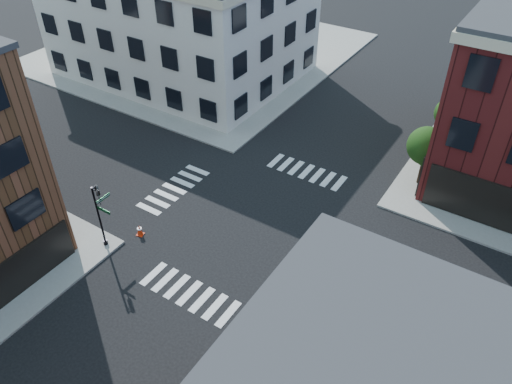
{
  "coord_description": "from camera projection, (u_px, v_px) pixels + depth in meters",
  "views": [
    {
      "loc": [
        13.28,
        -20.64,
        21.93
      ],
      "look_at": [
        -0.13,
        0.18,
        2.5
      ],
      "focal_mm": 35.0,
      "sensor_mm": 36.0,
      "label": 1
    }
  ],
  "objects": [
    {
      "name": "traffic_cone",
      "position": [
        140.0,
        230.0,
        31.8
      ],
      "size": [
        0.52,
        0.52,
        0.79
      ],
      "rotation": [
        0.0,
        0.0,
        0.23
      ],
      "color": "red",
      "rests_on": "ground"
    },
    {
      "name": "sidewalk_nw",
      "position": [
        200.0,
        50.0,
        55.64
      ],
      "size": [
        30.0,
        30.0,
        0.15
      ],
      "primitive_type": "cube",
      "color": "gray",
      "rests_on": "ground"
    },
    {
      "name": "ground",
      "position": [
        256.0,
        224.0,
        32.85
      ],
      "size": [
        120.0,
        120.0,
        0.0
      ],
      "primitive_type": "plane",
      "color": "black",
      "rests_on": "ground"
    },
    {
      "name": "tree_far",
      "position": [
        451.0,
        115.0,
        38.42
      ],
      "size": [
        2.43,
        2.43,
        4.07
      ],
      "color": "black",
      "rests_on": "ground"
    },
    {
      "name": "box_truck",
      "position": [
        461.0,
        356.0,
        22.8
      ],
      "size": [
        8.48,
        3.36,
        3.75
      ],
      "rotation": [
        0.0,
        0.0,
        -0.11
      ],
      "color": "silver",
      "rests_on": "ground"
    },
    {
      "name": "signal_pole",
      "position": [
        100.0,
        210.0,
        29.53
      ],
      "size": [
        1.29,
        1.24,
        4.6
      ],
      "color": "black",
      "rests_on": "ground"
    },
    {
      "name": "tree_near",
      "position": [
        427.0,
        148.0,
        34.28
      ],
      "size": [
        2.69,
        2.69,
        4.49
      ],
      "color": "black",
      "rests_on": "ground"
    },
    {
      "name": "building_nw",
      "position": [
        180.0,
        17.0,
        48.13
      ],
      "size": [
        22.0,
        16.0,
        11.0
      ],
      "primitive_type": "cube",
      "color": "silver",
      "rests_on": "ground"
    }
  ]
}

